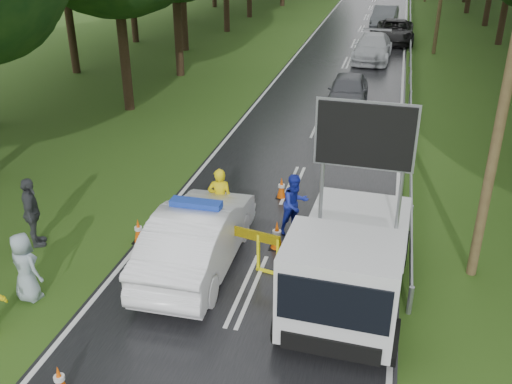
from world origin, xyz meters
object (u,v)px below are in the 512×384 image
(officer, at_px, (220,199))
(queue_car_third, at_px, (395,31))
(queue_car_first, at_px, (348,91))
(work_truck, at_px, (349,262))
(queue_car_fourth, at_px, (385,17))
(barrier, at_px, (230,235))
(police_sedan, at_px, (198,237))
(civilian, at_px, (295,204))
(queue_car_second, at_px, (373,48))

(officer, bearing_deg, queue_car_third, -109.45)
(queue_car_first, bearing_deg, officer, -101.64)
(work_truck, height_order, queue_car_fourth, work_truck)
(queue_car_first, relative_size, queue_car_fourth, 0.88)
(barrier, bearing_deg, police_sedan, -147.03)
(work_truck, relative_size, civilian, 3.21)
(work_truck, relative_size, officer, 3.03)
(officer, xyz_separation_m, queue_car_first, (2.35, 12.43, -0.17))
(barrier, relative_size, civilian, 1.54)
(police_sedan, distance_m, queue_car_first, 14.60)
(work_truck, xyz_separation_m, queue_car_third, (0.30, 31.15, -0.40))
(work_truck, height_order, queue_car_first, work_truck)
(work_truck, distance_m, civilian, 3.53)
(civilian, xyz_separation_m, queue_car_third, (2.03, 28.09, -0.09))
(civilian, distance_m, queue_car_first, 12.13)
(civilian, distance_m, queue_car_second, 22.10)
(work_truck, xyz_separation_m, queue_car_first, (-1.43, 15.19, -0.43))
(officer, bearing_deg, queue_car_second, -108.66)
(work_truck, relative_size, queue_car_second, 1.04)
(barrier, xyz_separation_m, queue_car_third, (3.31, 30.08, -0.07))
(police_sedan, xyz_separation_m, work_truck, (3.75, -0.78, 0.33))
(police_sedan, relative_size, queue_car_second, 0.96)
(civilian, height_order, queue_car_third, civilian)
(queue_car_third, bearing_deg, officer, -98.84)
(queue_car_second, xyz_separation_m, queue_car_fourth, (0.25, 12.00, 0.05))
(work_truck, distance_m, barrier, 3.21)
(officer, xyz_separation_m, queue_car_fourth, (3.16, 34.39, -0.09))
(barrier, height_order, officer, officer)
(officer, height_order, civilian, officer)
(civilian, relative_size, queue_car_fourth, 0.34)
(queue_car_third, bearing_deg, police_sedan, -98.26)
(queue_car_third, distance_m, queue_car_fourth, 6.07)
(police_sedan, height_order, officer, police_sedan)
(queue_car_second, height_order, queue_car_third, queue_car_second)
(officer, bearing_deg, police_sedan, 79.61)
(queue_car_first, xyz_separation_m, queue_car_second, (0.55, 9.96, 0.02))
(police_sedan, bearing_deg, queue_car_first, -99.96)
(civilian, bearing_deg, police_sedan, -176.44)
(queue_car_first, bearing_deg, queue_car_second, 85.87)
(police_sedan, relative_size, queue_car_fourth, 1.02)
(queue_car_third, bearing_deg, civilian, -94.78)
(work_truck, relative_size, queue_car_first, 1.26)
(work_truck, bearing_deg, officer, 146.45)
(work_truck, height_order, queue_car_second, work_truck)
(queue_car_first, distance_m, queue_car_third, 16.05)
(barrier, relative_size, queue_car_first, 0.61)
(civilian, bearing_deg, queue_car_fourth, 43.30)
(work_truck, relative_size, barrier, 2.08)
(barrier, bearing_deg, civilian, 68.89)
(queue_car_first, bearing_deg, civilian, -92.32)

